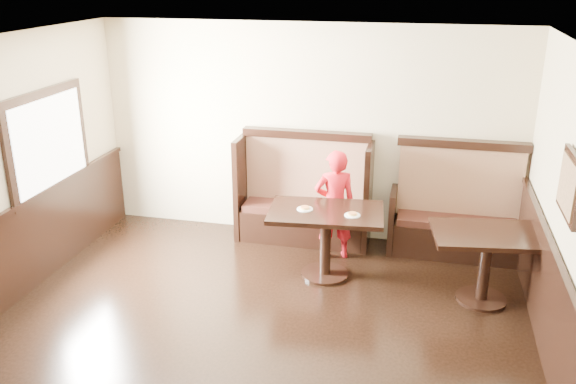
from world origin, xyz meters
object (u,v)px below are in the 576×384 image
(booth_neighbor, at_px, (457,218))
(table_main, at_px, (326,226))
(booth_main, at_px, (304,201))
(table_neighbor, at_px, (487,250))
(child, at_px, (335,205))

(booth_neighbor, bearing_deg, table_main, -146.98)
(booth_main, height_order, booth_neighbor, same)
(table_neighbor, bearing_deg, booth_main, 144.24)
(table_main, bearing_deg, child, 82.46)
(child, bearing_deg, booth_main, -63.47)
(table_neighbor, relative_size, child, 0.91)
(table_neighbor, bearing_deg, booth_neighbor, 94.93)
(table_main, distance_m, child, 0.52)
(booth_neighbor, relative_size, table_neighbor, 1.31)
(child, bearing_deg, table_neighbor, 138.73)
(booth_neighbor, xyz_separation_m, table_main, (-1.49, -0.97, 0.15))
(table_neighbor, height_order, child, child)
(booth_main, height_order, table_main, booth_main)
(table_main, height_order, child, child)
(booth_main, bearing_deg, table_neighbor, -27.45)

